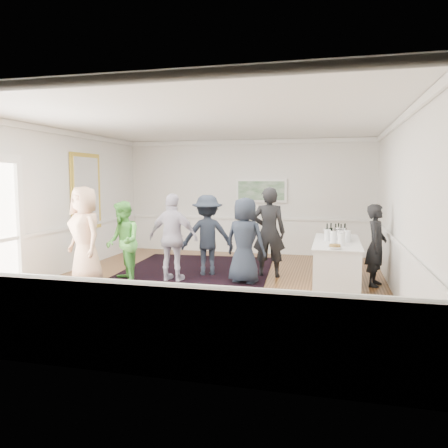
% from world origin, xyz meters
% --- Properties ---
extents(floor, '(8.00, 8.00, 0.00)m').
position_xyz_m(floor, '(0.00, 0.00, 0.00)').
color(floor, brown).
rests_on(floor, ground).
extents(ceiling, '(7.00, 8.00, 0.02)m').
position_xyz_m(ceiling, '(0.00, 0.00, 3.20)').
color(ceiling, white).
rests_on(ceiling, wall_back).
extents(wall_left, '(0.02, 8.00, 3.20)m').
position_xyz_m(wall_left, '(-3.50, 0.00, 1.60)').
color(wall_left, white).
rests_on(wall_left, floor).
extents(wall_right, '(0.02, 8.00, 3.20)m').
position_xyz_m(wall_right, '(3.50, 0.00, 1.60)').
color(wall_right, white).
rests_on(wall_right, floor).
extents(wall_back, '(7.00, 0.02, 3.20)m').
position_xyz_m(wall_back, '(0.00, 4.00, 1.60)').
color(wall_back, white).
rests_on(wall_back, floor).
extents(wall_front, '(7.00, 0.02, 3.20)m').
position_xyz_m(wall_front, '(0.00, -4.00, 1.60)').
color(wall_front, white).
rests_on(wall_front, floor).
extents(wainscoting, '(7.00, 8.00, 1.00)m').
position_xyz_m(wainscoting, '(0.00, 0.00, 0.50)').
color(wainscoting, white).
rests_on(wainscoting, floor).
extents(mirror, '(0.05, 1.25, 1.85)m').
position_xyz_m(mirror, '(-3.45, 1.30, 1.80)').
color(mirror, yellow).
rests_on(mirror, wall_left).
extents(landscape_painting, '(1.44, 0.06, 0.66)m').
position_xyz_m(landscape_painting, '(0.40, 3.95, 1.78)').
color(landscape_painting, white).
rests_on(landscape_painting, wall_back).
extents(area_rug, '(3.60, 4.56, 0.02)m').
position_xyz_m(area_rug, '(-0.64, 0.99, 0.01)').
color(area_rug, black).
rests_on(area_rug, floor).
extents(serving_table, '(0.86, 2.27, 0.92)m').
position_xyz_m(serving_table, '(2.45, 0.43, 0.46)').
color(serving_table, silver).
rests_on(serving_table, floor).
extents(bartender, '(0.51, 0.66, 1.62)m').
position_xyz_m(bartender, '(3.20, 0.80, 0.81)').
color(bartender, black).
rests_on(bartender, floor).
extents(guest_tan, '(1.15, 1.04, 1.97)m').
position_xyz_m(guest_tan, '(-2.43, -0.47, 0.98)').
color(guest_tan, tan).
rests_on(guest_tan, floor).
extents(guest_green, '(0.99, 1.03, 1.67)m').
position_xyz_m(guest_green, '(-1.78, -0.12, 0.83)').
color(guest_green, '#56B849').
rests_on(guest_green, floor).
extents(guest_lilac, '(1.09, 0.52, 1.82)m').
position_xyz_m(guest_lilac, '(-0.81, 0.20, 0.91)').
color(guest_lilac, '#B0ABC0').
rests_on(guest_lilac, floor).
extents(guest_dark_a, '(1.29, 0.99, 1.76)m').
position_xyz_m(guest_dark_a, '(-0.30, 0.94, 0.88)').
color(guest_dark_a, '#1C232F').
rests_on(guest_dark_a, floor).
extents(guest_dark_b, '(0.73, 0.50, 1.94)m').
position_xyz_m(guest_dark_b, '(1.03, 1.10, 0.97)').
color(guest_dark_b, black).
rests_on(guest_dark_b, floor).
extents(guest_navy, '(0.97, 0.76, 1.74)m').
position_xyz_m(guest_navy, '(0.65, 0.39, 0.87)').
color(guest_navy, '#1C232F').
rests_on(guest_navy, floor).
extents(wine_bottles, '(0.43, 0.30, 0.31)m').
position_xyz_m(wine_bottles, '(2.46, 0.91, 1.07)').
color(wine_bottles, black).
rests_on(wine_bottles, serving_table).
extents(juice_pitchers, '(0.49, 0.65, 0.24)m').
position_xyz_m(juice_pitchers, '(2.47, 0.19, 1.04)').
color(juice_pitchers, '#7DBB42').
rests_on(juice_pitchers, serving_table).
extents(ice_bucket, '(0.26, 0.26, 0.25)m').
position_xyz_m(ice_bucket, '(2.51, 0.61, 1.03)').
color(ice_bucket, silver).
rests_on(ice_bucket, serving_table).
extents(nut_bowl, '(0.24, 0.24, 0.08)m').
position_xyz_m(nut_bowl, '(2.40, -0.53, 0.96)').
color(nut_bowl, white).
rests_on(nut_bowl, serving_table).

